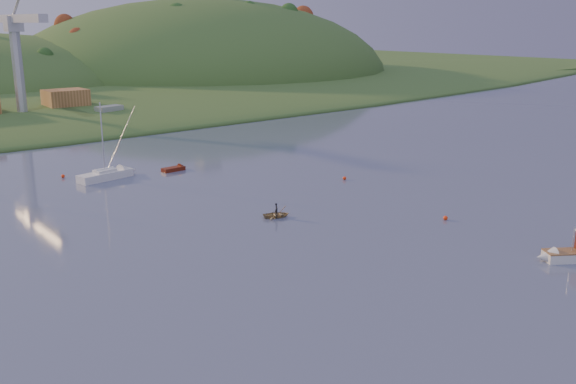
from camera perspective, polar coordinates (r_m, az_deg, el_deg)
ground at (r=50.69m, az=21.24°, el=-11.01°), size 500.00×500.00×0.00m
hill_right at (r=256.25m, az=-7.36°, el=10.02°), size 150.00×130.00×60.00m
wharf at (r=151.74m, az=-21.60°, el=6.26°), size 42.00×16.00×2.40m
shed_east at (r=155.83m, az=-19.15°, el=7.87°), size 9.00×7.00×4.00m
dock_crane at (r=146.13m, az=-22.89°, el=12.16°), size 3.20×28.00×20.30m
fishing_boat at (r=64.36m, az=23.62°, el=-4.93°), size 5.86×4.71×3.72m
sailboat_far at (r=92.81m, az=-15.95°, el=1.51°), size 8.03×3.59×10.76m
canoe at (r=72.02m, az=-1.03°, el=-2.03°), size 3.57×3.12×0.62m
paddler at (r=71.90m, az=-1.03°, el=-1.73°), size 0.51×0.61×1.41m
red_tender at (r=96.33m, az=-9.78°, el=2.09°), size 4.08×1.63×1.36m
work_vessel at (r=147.15m, az=-15.57°, el=6.53°), size 14.22×7.81×3.46m
buoy_0 at (r=73.14m, az=13.82°, el=-2.25°), size 0.50×0.50×0.50m
buoy_1 at (r=89.38m, az=5.05°, el=1.23°), size 0.50×0.50×0.50m
buoy_3 at (r=95.62m, az=-19.37°, el=1.34°), size 0.50×0.50×0.50m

